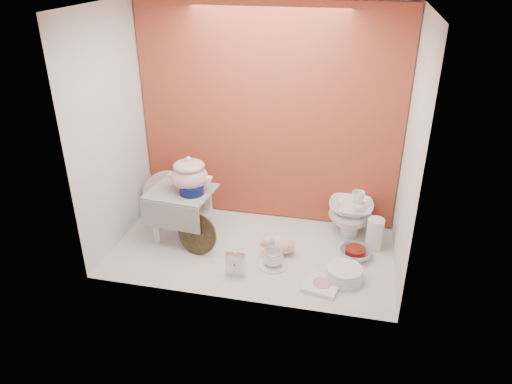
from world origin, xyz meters
TOP-DOWN VIEW (x-y plane):
  - ground at (0.00, 0.00)m, footprint 1.80×1.80m
  - niche_shell at (0.00, 0.18)m, footprint 1.86×1.03m
  - step_stool at (-0.49, 0.07)m, footprint 0.44×0.39m
  - soup_tureen at (-0.43, 0.09)m, footprint 0.34×0.34m
  - cobalt_bowl at (-0.41, 0.04)m, footprint 0.16×0.16m
  - floral_platter at (-0.69, 0.30)m, footprint 0.37×0.18m
  - blue_white_vase at (-0.73, 0.36)m, footprint 0.26×0.26m
  - lacquer_tray at (-0.34, -0.10)m, footprint 0.28×0.12m
  - mantel_clock at (-0.04, -0.28)m, footprint 0.12×0.05m
  - plush_pig at (0.19, 0.01)m, footprint 0.23×0.17m
  - teacup_saucer at (0.16, -0.14)m, footprint 0.19×0.19m
  - gold_rim_teacup at (0.16, -0.14)m, footprint 0.17×0.17m
  - lattice_dish at (0.48, -0.28)m, footprint 0.23×0.23m
  - dinner_plate_stack at (0.60, -0.19)m, footprint 0.25×0.25m
  - crystal_bowl at (0.66, 0.06)m, footprint 0.24×0.24m
  - clear_glass_vase at (0.77, 0.20)m, footprint 0.11×0.11m
  - porcelain_tower at (0.60, 0.34)m, footprint 0.35×0.35m

SIDE VIEW (x-z plane):
  - ground at x=0.00m, z-range 0.00..0.00m
  - teacup_saucer at x=0.16m, z-range 0.00..0.01m
  - lattice_dish at x=0.48m, z-range 0.00..0.03m
  - crystal_bowl at x=0.66m, z-range 0.00..0.06m
  - dinner_plate_stack at x=0.60m, z-range 0.00..0.09m
  - gold_rim_teacup at x=0.16m, z-range 0.01..0.11m
  - plush_pig at x=0.19m, z-range 0.00..0.13m
  - mantel_clock at x=-0.04m, z-range 0.00..0.17m
  - clear_glass_vase at x=0.77m, z-range 0.00..0.22m
  - lacquer_tray at x=-0.34m, z-range 0.00..0.27m
  - blue_white_vase at x=-0.73m, z-range 0.00..0.27m
  - porcelain_tower at x=0.60m, z-range 0.00..0.34m
  - step_stool at x=-0.49m, z-range 0.00..0.35m
  - floral_platter at x=-0.69m, z-range 0.00..0.36m
  - cobalt_bowl at x=-0.41m, z-range 0.35..0.41m
  - soup_tureen at x=-0.43m, z-range 0.35..0.59m
  - niche_shell at x=0.00m, z-range 0.17..1.70m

